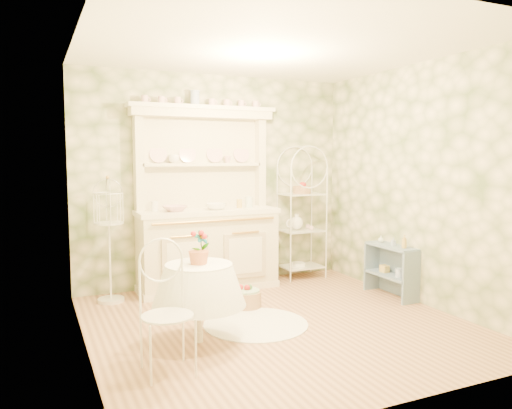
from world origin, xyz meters
name	(u,v)px	position (x,y,z in m)	size (l,w,h in m)	color
floor	(277,323)	(0.00, 0.00, 0.00)	(3.60, 3.60, 0.00)	tan
ceiling	(278,47)	(0.00, 0.00, 2.70)	(3.60, 3.60, 0.00)	white
wall_left	(83,194)	(-1.80, 0.00, 1.35)	(3.60, 3.60, 0.00)	beige
wall_right	(420,184)	(1.80, 0.00, 1.35)	(3.60, 3.60, 0.00)	beige
wall_back	(215,180)	(0.00, 1.80, 1.35)	(3.60, 3.60, 0.00)	beige
wall_front	(403,205)	(0.00, -1.80, 1.35)	(3.60, 3.60, 0.00)	beige
kitchen_dresser	(207,198)	(-0.20, 1.52, 1.15)	(1.87, 0.61, 2.29)	#ECE5C4
bakers_rack	(302,217)	(1.17, 1.58, 0.83)	(0.52, 0.37, 1.67)	white
side_shelf	(391,273)	(1.68, 0.31, 0.28)	(0.24, 0.65, 0.56)	#6C85A2
round_table	(199,300)	(-0.86, -0.17, 0.39)	(0.71, 0.71, 0.78)	white
cafe_chair	(168,324)	(-1.28, -0.68, 0.39)	(0.35, 0.35, 0.77)	white
birdcage_stand	(109,237)	(-1.40, 1.45, 0.75)	(0.36, 0.36, 1.50)	white
floor_basket	(246,298)	(-0.07, 0.61, 0.10)	(0.32, 0.32, 0.20)	tan
lace_rug	(256,324)	(-0.20, 0.06, 0.00)	(1.04, 1.04, 0.01)	white
bowl_floral	(175,211)	(-0.64, 1.44, 1.02)	(0.28, 0.28, 0.07)	white
bowl_white	(216,209)	(-0.12, 1.42, 1.02)	(0.25, 0.25, 0.08)	white
cup_left	(174,161)	(-0.57, 1.68, 1.61)	(0.13, 0.13, 0.10)	white
cup_right	(228,160)	(0.13, 1.68, 1.61)	(0.10, 0.10, 0.09)	white
potted_geranium	(201,248)	(-0.82, -0.13, 0.85)	(0.15, 0.11, 0.29)	#3F7238
bottle_amber	(404,242)	(1.68, 0.10, 0.68)	(0.06, 0.06, 0.16)	gold
bottle_blue	(393,242)	(1.68, 0.28, 0.65)	(0.04, 0.04, 0.09)	#9FAFD3
bottle_glass	(381,240)	(1.68, 0.51, 0.65)	(0.07, 0.07, 0.09)	silver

